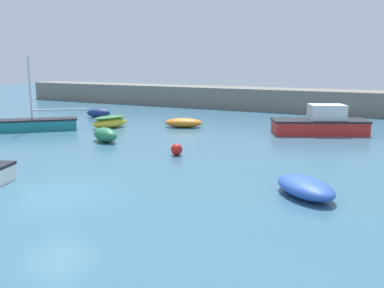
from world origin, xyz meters
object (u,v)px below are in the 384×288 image
dinghy_near_pier (105,135)px  cabin_cruiser_white (321,123)px  open_tender_yellow (305,187)px  fishing_dinghy_green (99,113)px  rowboat_white_midwater (184,123)px  rowboat_with_red_cover (110,122)px  mooring_buoy_red (177,149)px  sailboat_twin_hulled (33,124)px

dinghy_near_pier → cabin_cruiser_white: 13.78m
dinghy_near_pier → cabin_cruiser_white: (10.80, 8.56, 0.28)m
open_tender_yellow → fishing_dinghy_green: bearing=-169.4°
rowboat_white_midwater → open_tender_yellow: 16.50m
rowboat_with_red_cover → fishing_dinghy_green: 5.97m
open_tender_yellow → rowboat_with_red_cover: size_ratio=1.01×
rowboat_white_midwater → fishing_dinghy_green: size_ratio=1.34×
open_tender_yellow → mooring_buoy_red: 8.19m
rowboat_white_midwater → cabin_cruiser_white: size_ratio=0.46×
rowboat_with_red_cover → sailboat_twin_hulled: size_ratio=0.55×
cabin_cruiser_white → mooring_buoy_red: size_ratio=10.72×
open_tender_yellow → cabin_cruiser_white: bearing=142.7°
rowboat_with_red_cover → dinghy_near_pier: bearing=-128.4°
dinghy_near_pier → rowboat_white_midwater: bearing=104.0°
rowboat_white_midwater → sailboat_twin_hulled: sailboat_twin_hulled is taller
mooring_buoy_red → open_tender_yellow: bearing=-27.4°
rowboat_with_red_cover → fishing_dinghy_green: bearing=63.3°
rowboat_white_midwater → open_tender_yellow: open_tender_yellow is taller
cabin_cruiser_white → mooring_buoy_red: 11.19m
fishing_dinghy_green → dinghy_near_pier: bearing=112.1°
open_tender_yellow → fishing_dinghy_green: (-20.16, 13.53, 0.05)m
rowboat_white_midwater → dinghy_near_pier: dinghy_near_pier is taller
open_tender_yellow → fishing_dinghy_green: size_ratio=1.37×
fishing_dinghy_green → sailboat_twin_hulled: size_ratio=0.41×
rowboat_white_midwater → dinghy_near_pier: 7.14m
rowboat_with_red_cover → fishing_dinghy_green: (-4.34, 4.10, -0.06)m
fishing_dinghy_green → mooring_buoy_red: bearing=123.9°
open_tender_yellow → sailboat_twin_hulled: (-19.82, 6.11, 0.10)m
rowboat_white_midwater → rowboat_with_red_cover: (-4.54, -2.62, 0.11)m
mooring_buoy_red → fishing_dinghy_green: bearing=142.9°
cabin_cruiser_white → mooring_buoy_red: cabin_cruiser_white is taller
rowboat_white_midwater → mooring_buoy_red: rowboat_white_midwater is taller
dinghy_near_pier → mooring_buoy_red: 5.67m
sailboat_twin_hulled → rowboat_with_red_cover: bearing=177.8°
rowboat_with_red_cover → mooring_buoy_red: bearing=-106.8°
sailboat_twin_hulled → mooring_buoy_red: sailboat_twin_hulled is taller
open_tender_yellow → rowboat_with_red_cover: bearing=-166.4°
rowboat_with_red_cover → mooring_buoy_red: size_ratio=5.06×
dinghy_near_pier → open_tender_yellow: bearing=4.5°
dinghy_near_pier → fishing_dinghy_green: (-7.37, 8.46, -0.04)m
cabin_cruiser_white → open_tender_yellow: cabin_cruiser_white is taller
rowboat_with_red_cover → fishing_dinghy_green: size_ratio=1.36×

